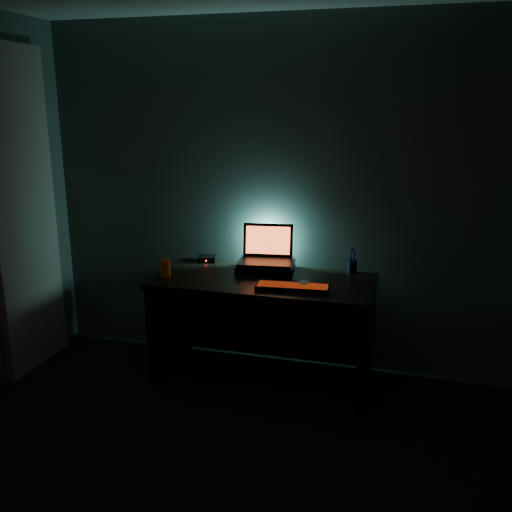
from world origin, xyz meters
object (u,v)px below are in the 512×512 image
Objects in this scene: juice_glass at (165,268)px; keyboard at (293,287)px; pen_cup at (352,267)px; router at (207,259)px; mouse at (304,284)px; laptop at (267,253)px.

keyboard is at bearing -1.98° from juice_glass.
pen_cup reaches higher than router.
mouse is 0.96m from juice_glass.
juice_glass reaches higher than keyboard.
laptop is 0.61m from pen_cup.
laptop is at bearing -21.44° from router.
keyboard is 5.27× the size of mouse.
mouse is (0.33, -0.32, -0.10)m from laptop.
mouse is at bearing 46.54° from keyboard.
mouse reaches higher than keyboard.
keyboard is 5.27× the size of pen_cup.
juice_glass is (-0.96, -0.04, 0.04)m from mouse.
mouse is 1.00× the size of pen_cup.
laptop is 0.47m from mouse.
router is (-1.09, -0.00, -0.02)m from pen_cup.
juice_glass is (-1.23, -0.44, 0.01)m from pen_cup.
juice_glass reaches higher than pen_cup.
laptop is at bearing 120.08° from keyboard.
laptop reaches higher than pen_cup.
router reaches higher than keyboard.
pen_cup is (0.27, 0.40, 0.03)m from mouse.
keyboard is at bearing -62.45° from laptop.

